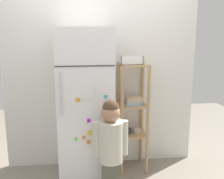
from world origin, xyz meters
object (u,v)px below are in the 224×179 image
(refrigerator, at_px, (86,106))
(child_standing, at_px, (111,141))
(pantry_shelf_unit, at_px, (133,110))
(fruit_bin, at_px, (130,61))

(refrigerator, relative_size, child_standing, 1.64)
(pantry_shelf_unit, height_order, fruit_bin, fruit_bin)
(refrigerator, distance_m, pantry_shelf_unit, 0.60)
(pantry_shelf_unit, relative_size, fruit_bin, 5.18)
(refrigerator, relative_size, fruit_bin, 6.81)
(child_standing, bearing_deg, refrigerator, 116.47)
(refrigerator, relative_size, pantry_shelf_unit, 1.31)
(refrigerator, bearing_deg, fruit_bin, 13.92)
(child_standing, relative_size, fruit_bin, 4.16)
(refrigerator, xyz_separation_m, child_standing, (0.23, -0.47, -0.23))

